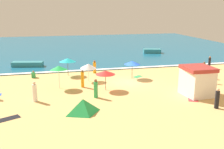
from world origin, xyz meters
name	(u,v)px	position (x,y,z in m)	size (l,w,h in m)	color
ground_plane	(127,82)	(0.00, 0.00, 0.00)	(60.00, 60.00, 0.00)	#E5B26B
ocean_water	(90,46)	(0.00, 28.00, 0.05)	(60.00, 44.00, 0.10)	#196084
wave_breaker_foam	(114,69)	(0.00, 6.30, 0.10)	(57.00, 0.70, 0.01)	white
lifeguard_cabana	(197,81)	(4.93, -5.46, 1.36)	(2.51, 2.70, 2.68)	white
beach_umbrella_0	(105,72)	(-2.82, -2.07, 1.75)	(2.34, 2.35, 1.94)	#4C3823
beach_umbrella_1	(59,68)	(-7.16, -0.47, 2.06)	(2.02, 2.04, 2.33)	silver
beach_umbrella_2	(132,63)	(0.97, 1.49, 1.80)	(2.54, 2.54, 2.01)	#4C3823
beach_umbrella_3	(68,60)	(-6.00, 4.45, 1.86)	(2.43, 2.44, 2.10)	#4C3823
beach_umbrella_4	(88,66)	(-3.98, 1.47, 1.67)	(2.06, 2.09, 2.00)	silver
beach_tent	(83,106)	(-5.62, -7.36, 0.57)	(2.43, 2.11, 1.14)	green
beachgoer_0	(33,75)	(-9.93, 4.32, 0.33)	(0.48, 0.48, 0.80)	green
beachgoer_1	(207,76)	(8.22, -1.99, 0.77)	(0.43, 0.43, 1.63)	#D84CA5
beachgoer_2	(35,92)	(-9.30, -3.86, 0.81)	(0.53, 0.53, 1.74)	white
beachgoer_3	(217,99)	(4.80, -8.73, 0.77)	(0.47, 0.47, 1.64)	black
beachgoer_4	(82,79)	(-4.88, -0.65, 0.84)	(0.44, 0.44, 1.77)	orange
beachgoer_5	(209,62)	(12.56, 4.27, 0.74)	(0.46, 0.46, 1.57)	black
beachgoer_7	(96,89)	(-4.11, -4.05, 0.80)	(0.51, 0.51, 1.70)	green
beachgoer_8	(204,70)	(8.96, -0.10, 0.87)	(0.53, 0.53, 1.88)	green
beachgoer_9	(95,67)	(-2.76, 4.88, 0.74)	(0.39, 0.39, 1.59)	orange
beach_towel_0	(191,89)	(5.55, -3.57, 0.01)	(1.39, 1.41, 0.01)	green
beach_towel_1	(193,100)	(4.05, -6.50, 0.01)	(1.25, 1.40, 0.01)	red
beach_towel_2	(8,119)	(-11.04, -7.19, 0.01)	(1.86, 1.43, 0.01)	black
beach_towel_3	(138,77)	(1.84, 2.04, 0.01)	(1.39, 1.22, 0.01)	green
small_boat_0	(28,64)	(-11.03, 10.22, 0.42)	(4.25, 1.92, 0.63)	teal
small_boat_1	(152,51)	(9.36, 16.70, 0.45)	(3.22, 2.04, 0.69)	teal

